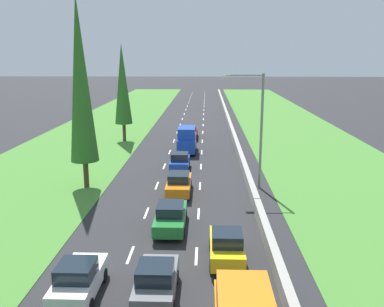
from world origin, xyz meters
The scene contains 16 objects.
ground_plane centered at (0.00, 60.00, 0.00)m, with size 300.00×300.00×0.00m, color #28282B.
grass_verge_left centered at (-12.65, 60.00, 0.02)m, with size 14.00×140.00×0.04m, color #478433.
grass_verge_right centered at (14.35, 60.00, 0.02)m, with size 14.00×140.00×0.04m, color #478433.
median_barrier centered at (5.70, 60.00, 0.42)m, with size 0.44×120.00×0.85m, color #9E9B93.
lane_markings centered at (0.00, 60.00, 0.01)m, with size 3.64×116.00×0.01m.
grey_hatchback_centre_lane centered at (0.11, 17.03, 0.84)m, with size 1.74×3.90×1.72m.
green_sedan_centre_lane centered at (0.11, 24.48, 0.81)m, with size 1.82×4.50×1.64m.
orange_sedan_centre_lane centered at (0.18, 31.10, 0.81)m, with size 1.82×4.50×1.64m.
white_hatchback_left_lane centered at (-3.27, 17.07, 0.84)m, with size 1.74×3.90×1.72m.
blue_hatchback_centre_lane centered at (-0.16, 37.56, 0.84)m, with size 1.74×3.90×1.72m.
blue_van_centre_lane centered at (0.14, 44.85, 1.40)m, with size 1.96×4.90×2.82m.
red_sedan_centre_lane centered at (0.20, 52.87, 0.81)m, with size 1.82×4.50×1.64m.
yellow_hatchback_right_lane centered at (3.30, 20.52, 0.84)m, with size 1.74×3.90×1.72m.
poplar_tree_second centered at (-7.32, 32.43, 8.47)m, with size 2.17×2.17×14.83m.
poplar_tree_third centered at (-7.83, 50.74, 6.91)m, with size 2.09×2.09×11.72m.
street_light_mast centered at (6.14, 32.76, 5.23)m, with size 3.20×0.28×9.00m.
Camera 1 is at (2.21, 1.06, 10.30)m, focal length 38.75 mm.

